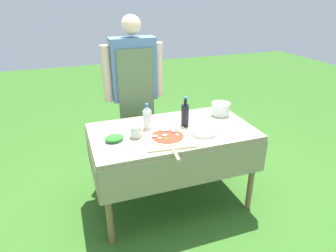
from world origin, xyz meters
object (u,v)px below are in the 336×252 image
object	(u,v)px
prep_table	(172,140)
mixing_tub	(221,109)
herb_container	(114,139)
sauce_jar	(136,132)
person_cook	(134,85)
water_bottle	(147,118)
plate_stack	(204,132)
pizza_on_peel	(168,138)
oil_bottle	(185,115)

from	to	relation	value
prep_table	mixing_tub	size ratio (longest dim) A/B	7.81
herb_container	sauce_jar	bearing A→B (deg)	7.33
person_cook	sauce_jar	size ratio (longest dim) A/B	17.45
water_bottle	mixing_tub	size ratio (longest dim) A/B	1.29
person_cook	plate_stack	world-z (taller)	person_cook
water_bottle	sauce_jar	xyz separation A→B (m)	(-0.12, -0.11, -0.07)
person_cook	pizza_on_peel	world-z (taller)	person_cook
pizza_on_peel	herb_container	world-z (taller)	herb_container
person_cook	herb_container	xyz separation A→B (m)	(-0.34, -0.75, -0.19)
person_cook	oil_bottle	bearing A→B (deg)	113.41
pizza_on_peel	water_bottle	bearing A→B (deg)	118.00
mixing_tub	plate_stack	bearing A→B (deg)	-135.76
herb_container	plate_stack	bearing A→B (deg)	-8.00
pizza_on_peel	oil_bottle	size ratio (longest dim) A/B	2.08
plate_stack	pizza_on_peel	bearing A→B (deg)	-178.42
pizza_on_peel	water_bottle	xyz separation A→B (m)	(-0.09, 0.24, 0.09)
water_bottle	plate_stack	distance (m)	0.48
herb_container	mixing_tub	world-z (taller)	mixing_tub
oil_bottle	water_bottle	size ratio (longest dim) A/B	1.16
oil_bottle	sauce_jar	xyz separation A→B (m)	(-0.44, -0.06, -0.07)
prep_table	pizza_on_peel	bearing A→B (deg)	-121.80
water_bottle	person_cook	bearing A→B (deg)	86.02
water_bottle	mixing_tub	distance (m)	0.74
water_bottle	mixing_tub	world-z (taller)	water_bottle
mixing_tub	plate_stack	distance (m)	0.46
herb_container	plate_stack	distance (m)	0.72
water_bottle	mixing_tub	xyz separation A→B (m)	(0.73, 0.09, -0.05)
oil_bottle	mixing_tub	distance (m)	0.44
mixing_tub	person_cook	bearing A→B (deg)	142.51
plate_stack	water_bottle	bearing A→B (deg)	150.80
pizza_on_peel	plate_stack	distance (m)	0.31
oil_bottle	mixing_tub	bearing A→B (deg)	17.87
sauce_jar	oil_bottle	bearing A→B (deg)	7.73
plate_stack	herb_container	bearing A→B (deg)	172.00
plate_stack	oil_bottle	bearing A→B (deg)	116.41
prep_table	person_cook	distance (m)	0.78
herb_container	water_bottle	bearing A→B (deg)	23.16
prep_table	person_cook	xyz separation A→B (m)	(-0.15, 0.70, 0.31)
sauce_jar	person_cook	bearing A→B (deg)	76.99
person_cook	sauce_jar	bearing A→B (deg)	77.89
pizza_on_peel	herb_container	size ratio (longest dim) A/B	2.46
prep_table	oil_bottle	bearing A→B (deg)	15.17
water_bottle	plate_stack	world-z (taller)	water_bottle
person_cook	water_bottle	size ratio (longest dim) A/B	7.10
water_bottle	herb_container	world-z (taller)	water_bottle
oil_bottle	water_bottle	world-z (taller)	oil_bottle
oil_bottle	sauce_jar	bearing A→B (deg)	-172.27
herb_container	sauce_jar	xyz separation A→B (m)	(0.18, 0.02, 0.02)
person_cook	oil_bottle	world-z (taller)	person_cook
oil_bottle	herb_container	world-z (taller)	oil_bottle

